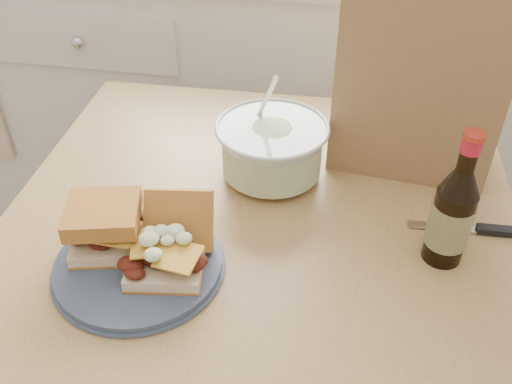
% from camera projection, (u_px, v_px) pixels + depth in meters
% --- Properties ---
extents(cabinet_run, '(2.50, 0.64, 0.94)m').
position_uv_depth(cabinet_run, '(275.00, 94.00, 1.89)').
color(cabinet_run, white).
rests_on(cabinet_run, ground).
extents(dining_table, '(0.92, 0.92, 0.74)m').
position_uv_depth(dining_table, '(259.00, 263.00, 1.06)').
color(dining_table, tan).
rests_on(dining_table, ground).
extents(plate, '(0.26, 0.26, 0.02)m').
position_uv_depth(plate, '(139.00, 265.00, 0.89)').
color(plate, '#3B4860').
rests_on(plate, dining_table).
extents(sandwich_left, '(0.13, 0.12, 0.08)m').
position_uv_depth(sandwich_left, '(106.00, 227.00, 0.89)').
color(sandwich_left, beige).
rests_on(sandwich_left, plate).
extents(sandwich_right, '(0.13, 0.17, 0.10)m').
position_uv_depth(sandwich_right, '(170.00, 244.00, 0.87)').
color(sandwich_right, beige).
rests_on(sandwich_right, plate).
extents(coleslaw_bowl, '(0.21, 0.21, 0.21)m').
position_uv_depth(coleslaw_bowl, '(272.00, 151.00, 1.06)').
color(coleslaw_bowl, silver).
rests_on(coleslaw_bowl, dining_table).
extents(beer_bottle, '(0.07, 0.07, 0.23)m').
position_uv_depth(beer_bottle, '(452.00, 215.00, 0.86)').
color(beer_bottle, black).
rests_on(beer_bottle, dining_table).
extents(knife, '(0.19, 0.02, 0.01)m').
position_uv_depth(knife, '(485.00, 230.00, 0.96)').
color(knife, silver).
rests_on(knife, dining_table).
extents(paper_bag, '(0.31, 0.22, 0.38)m').
position_uv_depth(paper_bag, '(422.00, 68.00, 1.02)').
color(paper_bag, olive).
rests_on(paper_bag, dining_table).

